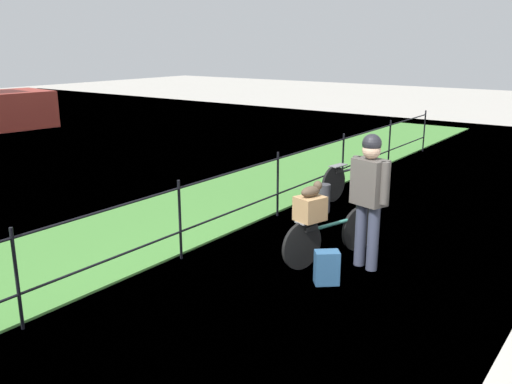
% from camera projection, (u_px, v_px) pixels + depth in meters
% --- Properties ---
extents(ground_plane, '(60.00, 60.00, 0.00)m').
position_uv_depth(ground_plane, '(318.00, 300.00, 6.01)').
color(ground_plane, '#B2ADA3').
extents(grass_strip, '(27.00, 2.40, 0.03)m').
position_uv_depth(grass_strip, '(116.00, 237.00, 7.89)').
color(grass_strip, '#478438').
rests_on(grass_strip, ground).
extents(iron_fence, '(18.04, 0.04, 1.05)m').
position_uv_depth(iron_fence, '(180.00, 213.00, 7.00)').
color(iron_fence, black).
rests_on(iron_fence, ground).
extents(bicycle_main, '(1.59, 0.50, 0.61)m').
position_uv_depth(bicycle_main, '(330.00, 236.00, 7.05)').
color(bicycle_main, black).
rests_on(bicycle_main, ground).
extents(wooden_crate, '(0.40, 0.37, 0.30)m').
position_uv_depth(wooden_crate, '(310.00, 208.00, 6.71)').
color(wooden_crate, '#A87F51').
rests_on(wooden_crate, bicycle_main).
extents(terrier_dog, '(0.32, 0.21, 0.18)m').
position_uv_depth(terrier_dog, '(312.00, 190.00, 6.67)').
color(terrier_dog, '#4C3D2D').
rests_on(terrier_dog, wooden_crate).
extents(cyclist_person, '(0.36, 0.52, 1.68)m').
position_uv_depth(cyclist_person, '(369.00, 190.00, 6.63)').
color(cyclist_person, '#383D51').
rests_on(cyclist_person, ground).
extents(backpack_on_paving, '(0.32, 0.33, 0.40)m').
position_uv_depth(backpack_on_paving, '(327.00, 268.00, 6.37)').
color(backpack_on_paving, '#28517A').
rests_on(backpack_on_paving, ground).
extents(mooring_bollard, '(0.20, 0.20, 0.47)m').
position_uv_depth(mooring_bollard, '(324.00, 198.00, 9.08)').
color(mooring_bollard, '#38383D').
rests_on(mooring_bollard, ground).
extents(bicycle_parked, '(1.70, 0.29, 0.64)m').
position_uv_depth(bicycle_parked, '(350.00, 178.00, 10.00)').
color(bicycle_parked, black).
rests_on(bicycle_parked, ground).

